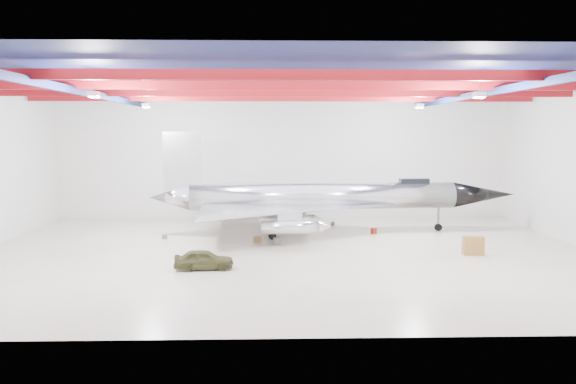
{
  "coord_description": "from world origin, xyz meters",
  "views": [
    {
      "loc": [
        -0.81,
        -35.42,
        7.75
      ],
      "look_at": [
        0.2,
        2.0,
        3.75
      ],
      "focal_mm": 35.0,
      "sensor_mm": 36.0,
      "label": 1
    }
  ],
  "objects": [
    {
      "name": "tool_chest",
      "position": [
        6.93,
        6.9,
        0.21
      ],
      "size": [
        0.53,
        0.53,
        0.42
      ],
      "primitive_type": "cylinder",
      "rotation": [
        0.0,
        0.0,
        -0.16
      ],
      "color": "maroon",
      "rests_on": "floor"
    },
    {
      "name": "desk",
      "position": [
        11.89,
        -0.75,
        0.59
      ],
      "size": [
        1.33,
        0.75,
        1.17
      ],
      "primitive_type": "cube",
      "rotation": [
        0.0,
        0.0,
        -0.09
      ],
      "color": "brown",
      "rests_on": "floor"
    },
    {
      "name": "toolbox_red",
      "position": [
        -1.37,
        8.8,
        0.17
      ],
      "size": [
        0.51,
        0.41,
        0.35
      ],
      "primitive_type": "cube",
      "rotation": [
        0.0,
        0.0,
        -0.03
      ],
      "color": "maroon",
      "rests_on": "floor"
    },
    {
      "name": "ceiling_structure",
      "position": [
        0.0,
        0.0,
        10.32
      ],
      "size": [
        39.5,
        29.5,
        1.08
      ],
      "color": "maroon",
      "rests_on": "ceiling"
    },
    {
      "name": "wall_back",
      "position": [
        0.0,
        15.0,
        5.5
      ],
      "size": [
        40.0,
        0.0,
        40.0
      ],
      "primitive_type": "plane",
      "rotation": [
        1.57,
        0.0,
        0.0
      ],
      "color": "silver",
      "rests_on": "floor"
    },
    {
      "name": "engine_drum",
      "position": [
        -0.55,
        2.81,
        0.23
      ],
      "size": [
        0.58,
        0.58,
        0.47
      ],
      "primitive_type": "cylinder",
      "rotation": [
        0.0,
        0.0,
        -0.13
      ],
      "color": "#59595B",
      "rests_on": "floor"
    },
    {
      "name": "jeep",
      "position": [
        -4.74,
        -4.1,
        0.57
      ],
      "size": [
        3.44,
        1.61,
        1.14
      ],
      "primitive_type": "imported",
      "rotation": [
        0.0,
        0.0,
        1.65
      ],
      "color": "#3E3E1F",
      "rests_on": "floor"
    },
    {
      "name": "jet_aircraft",
      "position": [
        3.02,
        7.39,
        2.55
      ],
      "size": [
        28.58,
        17.16,
        7.79
      ],
      "rotation": [
        0.0,
        0.0,
        0.05
      ],
      "color": "silver",
      "rests_on": "floor"
    },
    {
      "name": "crate_small",
      "position": [
        -8.74,
        5.15,
        0.14
      ],
      "size": [
        0.47,
        0.4,
        0.29
      ],
      "primitive_type": "cube",
      "rotation": [
        0.0,
        0.0,
        0.19
      ],
      "color": "#59595B",
      "rests_on": "floor"
    },
    {
      "name": "oil_barrel",
      "position": [
        -1.92,
        3.77,
        0.19
      ],
      "size": [
        0.56,
        0.46,
        0.38
      ],
      "primitive_type": "cube",
      "rotation": [
        0.0,
        0.0,
        -0.06
      ],
      "color": "olive",
      "rests_on": "floor"
    },
    {
      "name": "floor",
      "position": [
        0.0,
        0.0,
        0.0
      ],
      "size": [
        40.0,
        40.0,
        0.0
      ],
      "primitive_type": "plane",
      "color": "#C1B09A",
      "rests_on": "ground"
    },
    {
      "name": "spares_box",
      "position": [
        4.18,
        10.85,
        0.15
      ],
      "size": [
        0.37,
        0.37,
        0.31
      ],
      "primitive_type": "cylinder",
      "rotation": [
        0.0,
        0.0,
        0.1
      ],
      "color": "#59595B",
      "rests_on": "floor"
    },
    {
      "name": "ceiling",
      "position": [
        0.0,
        0.0,
        11.0
      ],
      "size": [
        40.0,
        40.0,
        0.0
      ],
      "primitive_type": "plane",
      "rotation": [
        3.14,
        0.0,
        0.0
      ],
      "color": "#0A0F38",
      "rests_on": "wall_back"
    }
  ]
}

